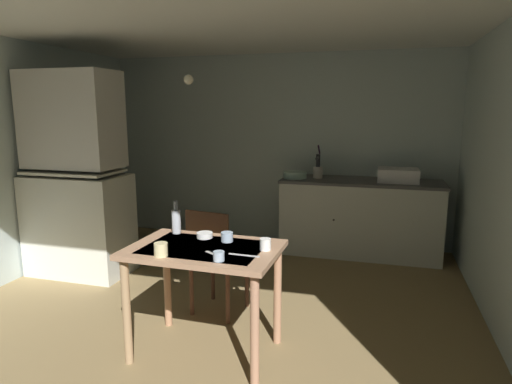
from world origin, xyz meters
The scene contains 21 objects.
ground_plane centered at (0.00, 0.00, 0.00)m, with size 5.34×5.34×0.00m, color olive.
wall_back centered at (0.00, 2.01, 1.18)m, with size 4.44×0.10×2.35m, color silver.
wall_left centered at (-2.22, 0.00, 1.18)m, with size 0.10×4.03×2.35m, color silver.
ceiling_slab centered at (0.00, 0.00, 2.40)m, with size 4.44×4.03×0.10m, color white.
hutch_cabinet centered at (-1.65, 0.24, 0.96)m, with size 1.00×0.57×2.05m.
counter_cabinet centered at (1.10, 1.64, 0.44)m, with size 1.82×0.64×0.88m.
sink_basin centered at (1.49, 1.64, 0.96)m, with size 0.44×0.34×0.15m.
hand_pump centered at (0.59, 1.69, 1.05)m, with size 0.05×0.27×0.39m.
mixing_bowl_counter centered at (0.33, 1.59, 0.92)m, with size 0.27×0.27×0.08m, color #ADD1C1.
stoneware_crock centered at (0.59, 1.68, 0.94)m, with size 0.11×0.11×0.13m, color beige.
dining_table centered at (0.18, -0.84, 0.65)m, with size 1.02×0.69×0.77m.
chair_far_side centered at (0.03, -0.27, 0.48)m, with size 0.46×0.46×0.90m.
serving_bowl_wide centered at (0.10, -0.63, 0.79)m, with size 0.12×0.12×0.04m, color white.
teacup_cream centered at (0.59, -0.78, 0.81)m, with size 0.07×0.07×0.08m, color white.
mug_tall centered at (0.37, -1.06, 0.80)m, with size 0.07×0.07×0.06m, color #9EB2C6.
mug_dark centered at (0.28, -0.68, 0.80)m, with size 0.08×0.08×0.07m, color #9EB2C6.
teacup_mint centered at (-0.01, -1.08, 0.81)m, with size 0.09×0.09×0.09m, color beige.
glass_bottle centered at (-0.15, -0.58, 0.87)m, with size 0.07×0.07×0.25m.
table_knife centered at (0.49, -0.93, 0.77)m, with size 0.21×0.02×0.01m, color silver.
teaspoon_near_bowl centered at (0.29, -0.96, 0.77)m, with size 0.14×0.02×0.01m, color beige.
pendant_bulb centered at (-0.26, -0.04, 1.92)m, with size 0.08×0.08×0.08m, color #F9EFCC.
Camera 1 is at (1.28, -3.45, 1.68)m, focal length 30.66 mm.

